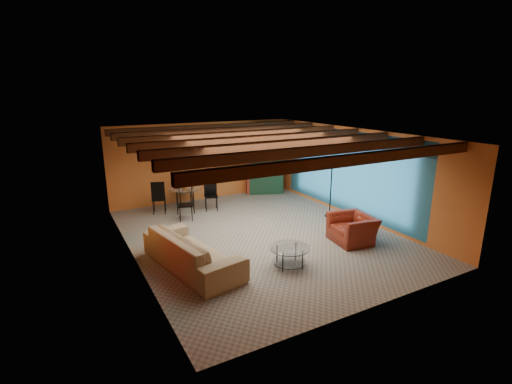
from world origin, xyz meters
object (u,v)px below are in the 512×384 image
sofa (192,251)px  coffee_table (289,257)px  vase (184,176)px  dining_table (185,195)px  floor_lamp (331,187)px  armchair (352,229)px  potted_plant (263,129)px  armoire (262,165)px

sofa → coffee_table: size_ratio=3.08×
sofa → vase: (1.13, 3.85, 0.77)m
dining_table → coffee_table: bearing=-81.0°
dining_table → vase: (0.00, 0.00, 0.63)m
floor_lamp → vase: (-3.73, 2.59, 0.24)m
dining_table → vase: 0.63m
dining_table → floor_lamp: 4.56m
armchair → vase: (-2.94, 4.43, 0.82)m
coffee_table → potted_plant: size_ratio=1.67×
armoire → potted_plant: 1.33m
potted_plant → vase: bearing=-166.2°
armoire → dining_table: bearing=-144.1°
coffee_table → potted_plant: (2.52, 5.62, 2.17)m
sofa → armoire: armoire is taller
sofa → armchair: size_ratio=2.49×
dining_table → sofa: bearing=-106.4°
dining_table → armoire: bearing=13.8°
floor_lamp → vase: bearing=145.3°
sofa → potted_plant: (4.42, 4.65, 2.00)m
sofa → dining_table: size_ratio=1.31×
coffee_table → vase: (-0.76, 4.81, 0.94)m
sofa → armoire: 6.45m
armoire → potted_plant: size_ratio=4.05×
dining_table → potted_plant: bearing=13.8°
dining_table → potted_plant: (3.28, 0.80, 1.86)m
coffee_table → armoire: size_ratio=0.41×
armoire → floor_lamp: 3.42m
floor_lamp → sofa: bearing=-165.5°
dining_table → vase: size_ratio=10.47×
armchair → vase: size_ratio=5.53×
potted_plant → coffee_table: bearing=-114.2°
sofa → dining_table: bearing=-27.5°
armoire → floor_lamp: (0.45, -3.39, -0.14)m
coffee_table → dining_table: dining_table is taller
potted_plant → vase: 3.60m
sofa → armoire: bearing=-54.6°
floor_lamp → vase: size_ratio=9.42×
vase → floor_lamp: bearing=-34.7°
sofa → vase: 4.09m
coffee_table → floor_lamp: size_ratio=0.47×
coffee_table → sofa: bearing=153.1°
coffee_table → floor_lamp: floor_lamp is taller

